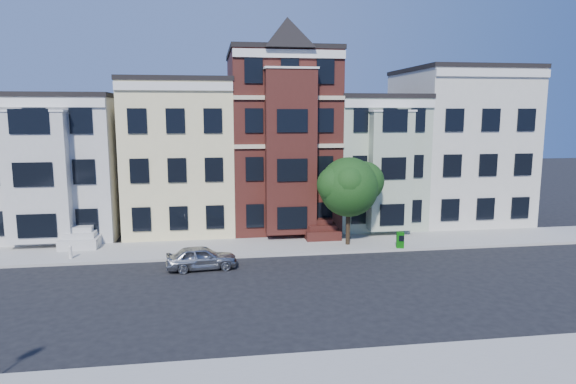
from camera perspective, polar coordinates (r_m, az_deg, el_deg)
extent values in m
plane|color=black|center=(23.93, 3.92, -11.02)|extent=(120.00, 120.00, 0.00)
cube|color=#9E9B93|center=(31.40, 0.74, -5.97)|extent=(60.00, 4.00, 0.15)
cube|color=#9E9B93|center=(16.86, 10.20, -19.88)|extent=(60.00, 4.00, 0.15)
cube|color=beige|center=(37.97, -23.96, 2.65)|extent=(8.00, 9.00, 9.00)
cube|color=beige|center=(36.63, -11.83, 3.81)|extent=(7.00, 9.00, 10.00)
cube|color=#3F1813|center=(36.83, -0.89, 5.59)|extent=(7.00, 9.00, 12.00)
cube|color=#A7B599|center=(38.37, 8.79, 3.37)|extent=(6.00, 9.00, 9.00)
cube|color=beige|center=(40.93, 18.25, 4.78)|extent=(8.00, 9.00, 11.00)
imported|color=#97999F|center=(27.32, -9.59, -7.20)|extent=(3.78, 1.82, 1.24)
cube|color=#0D630C|center=(31.23, 12.35, -5.22)|extent=(0.51, 0.47, 0.95)
cylinder|color=silver|center=(30.80, -23.02, -6.30)|extent=(0.27, 0.27, 0.58)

